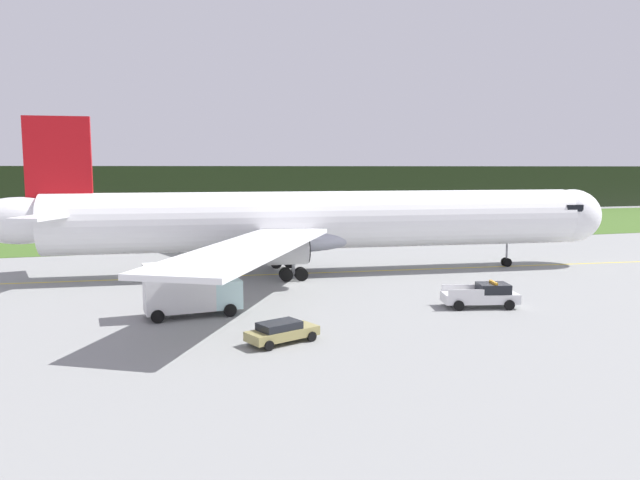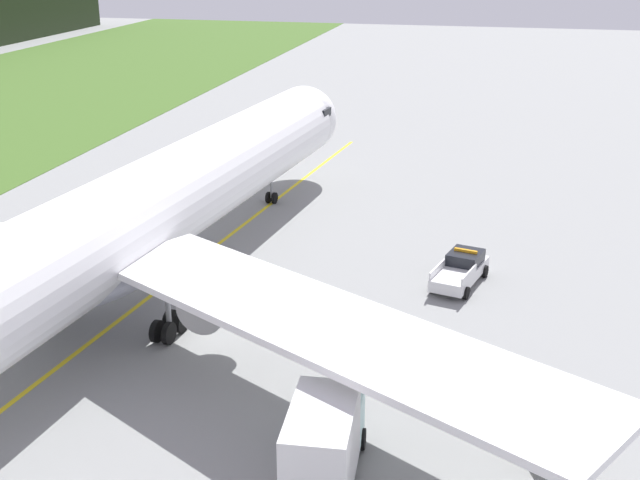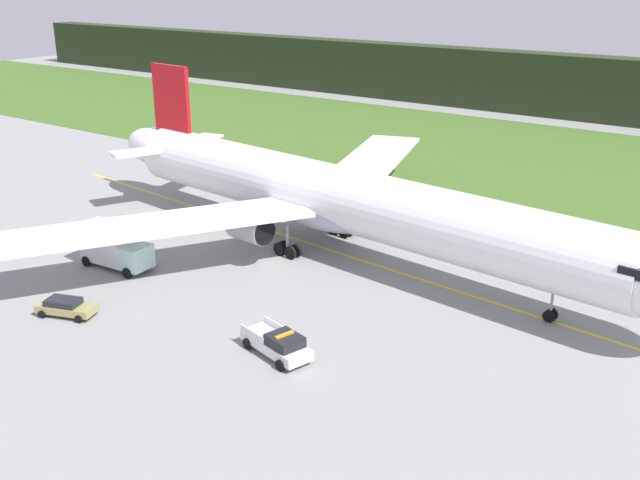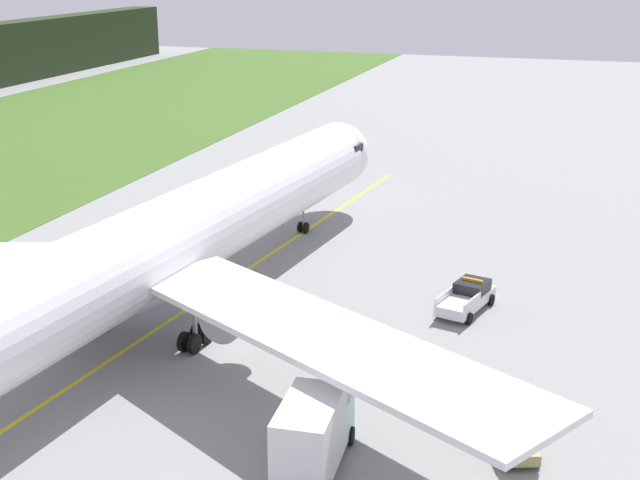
{
  "view_description": "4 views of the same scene",
  "coord_description": "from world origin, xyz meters",
  "px_view_note": "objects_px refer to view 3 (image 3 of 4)",
  "views": [
    {
      "loc": [
        -13.96,
        -50.48,
        10.32
      ],
      "look_at": [
        3.76,
        6.33,
        3.2
      ],
      "focal_mm": 34.1,
      "sensor_mm": 36.0,
      "label": 1
    },
    {
      "loc": [
        -36.51,
        -14.08,
        20.09
      ],
      "look_at": [
        7.81,
        -3.77,
        3.19
      ],
      "focal_mm": 46.6,
      "sensor_mm": 36.0,
      "label": 2
    },
    {
      "loc": [
        38.22,
        -44.71,
        23.94
      ],
      "look_at": [
        7.95,
        -3.36,
        5.03
      ],
      "focal_mm": 41.0,
      "sensor_mm": 36.0,
      "label": 3
    },
    {
      "loc": [
        -43.4,
        -19.06,
        22.33
      ],
      "look_at": [
        9.11,
        -2.27,
        4.39
      ],
      "focal_mm": 49.63,
      "sensor_mm": 36.0,
      "label": 4
    }
  ],
  "objects_px": {
    "catering_truck": "(114,246)",
    "staff_car": "(66,307)",
    "ops_pickup_truck": "(278,343)",
    "airliner": "(340,199)"
  },
  "relations": [
    {
      "from": "ops_pickup_truck",
      "to": "staff_car",
      "type": "distance_m",
      "value": 17.1
    },
    {
      "from": "staff_car",
      "to": "ops_pickup_truck",
      "type": "bearing_deg",
      "value": 15.52
    },
    {
      "from": "catering_truck",
      "to": "staff_car",
      "type": "height_order",
      "value": "catering_truck"
    },
    {
      "from": "airliner",
      "to": "catering_truck",
      "type": "xyz_separation_m",
      "value": [
        -13.71,
        -14.04,
        -3.13
      ]
    },
    {
      "from": "ops_pickup_truck",
      "to": "catering_truck",
      "type": "height_order",
      "value": "catering_truck"
    },
    {
      "from": "catering_truck",
      "to": "staff_car",
      "type": "relative_size",
      "value": 1.44
    },
    {
      "from": "airliner",
      "to": "ops_pickup_truck",
      "type": "relative_size",
      "value": 10.66
    },
    {
      "from": "ops_pickup_truck",
      "to": "staff_car",
      "type": "height_order",
      "value": "ops_pickup_truck"
    },
    {
      "from": "ops_pickup_truck",
      "to": "staff_car",
      "type": "bearing_deg",
      "value": -164.48
    },
    {
      "from": "airliner",
      "to": "staff_car",
      "type": "relative_size",
      "value": 13.29
    }
  ]
}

